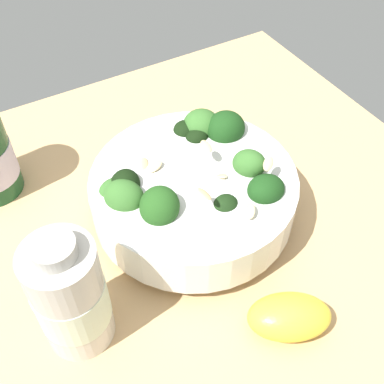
{
  "coord_description": "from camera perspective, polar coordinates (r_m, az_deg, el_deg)",
  "views": [
    {
      "loc": [
        -30.7,
        18.77,
        43.24
      ],
      "look_at": [
        0.33,
        1.0,
        4.0
      ],
      "focal_mm": 44.72,
      "sensor_mm": 36.0,
      "label": 1
    }
  ],
  "objects": [
    {
      "name": "bowl_of_broccoli",
      "position": [
        0.53,
        0.02,
        0.53
      ],
      "size": [
        22.46,
        22.46,
        10.28
      ],
      "color": "white",
      "rests_on": "ground_plane"
    },
    {
      "name": "lemon_wedge",
      "position": [
        0.48,
        11.56,
        -14.32
      ],
      "size": [
        7.94,
        9.38,
        3.77
      ],
      "primitive_type": "ellipsoid",
      "rotation": [
        0.0,
        0.0,
        4.26
      ],
      "color": "yellow",
      "rests_on": "ground_plane"
    },
    {
      "name": "bottle_tall",
      "position": [
        0.44,
        -14.29,
        -11.99
      ],
      "size": [
        6.49,
        6.49,
        14.03
      ],
      "color": "beige",
      "rests_on": "ground_plane"
    },
    {
      "name": "ground_plane",
      "position": [
        0.58,
        1.02,
        -3.86
      ],
      "size": [
        61.6,
        61.6,
        4.01
      ],
      "primitive_type": "cube",
      "color": "tan"
    }
  ]
}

